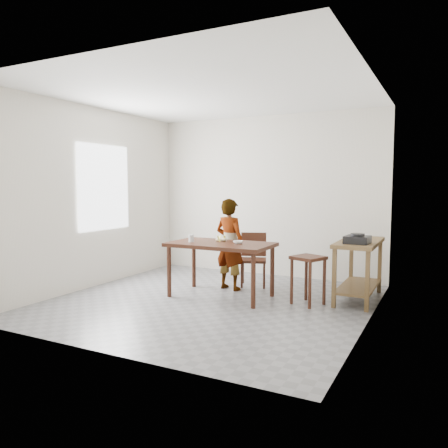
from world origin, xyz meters
The scene contains 17 objects.
floor centered at (0.00, 0.00, -0.02)m, with size 4.00×4.00×0.04m, color slate.
ceiling centered at (0.00, 0.00, 2.72)m, with size 4.00×4.00×0.04m, color white.
wall_back centered at (0.00, 2.02, 1.35)m, with size 4.00×0.04×2.70m, color beige.
wall_front centered at (0.00, -2.02, 1.35)m, with size 4.00×0.04×2.70m, color beige.
wall_left centered at (-2.02, 0.00, 1.35)m, with size 0.04×4.00×2.70m, color beige.
wall_right centered at (2.02, 0.00, 1.35)m, with size 0.04×4.00×2.70m, color beige.
window_pane centered at (-1.97, 0.20, 1.50)m, with size 0.02×1.10×1.30m, color white.
dining_table centered at (0.00, 0.30, 0.38)m, with size 1.40×0.80×0.75m, color #361A10, non-canonical shape.
prep_counter centered at (1.72, 1.00, 0.40)m, with size 0.50×1.20×0.80m, color brown, non-canonical shape.
child centered at (-0.08, 0.74, 0.67)m, with size 0.49×0.32×1.34m, color silver.
dining_chair centered at (0.15, 1.09, 0.40)m, with size 0.39×0.39×0.80m, color #361A10, non-canonical shape.
stool centered at (1.18, 0.46, 0.31)m, with size 0.36×0.36×0.63m, color #361A10, non-canonical shape.
glass_tumbler centered at (-0.41, 0.20, 0.80)m, with size 0.08×0.08×0.10m, color silver.
small_bowl centered at (0.25, 0.32, 0.77)m, with size 0.13×0.13×0.04m, color white.
banana centered at (-0.06, 0.43, 0.78)m, with size 0.17×0.12×0.06m, color #E3CC56, non-canonical shape.
serving_bowl centered at (1.68, 1.32, 0.82)m, with size 0.20×0.20×0.05m, color white.
gas_burner centered at (1.75, 0.69, 0.85)m, with size 0.29×0.29×0.10m, color black.
Camera 1 is at (2.74, -4.95, 1.54)m, focal length 35.00 mm.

